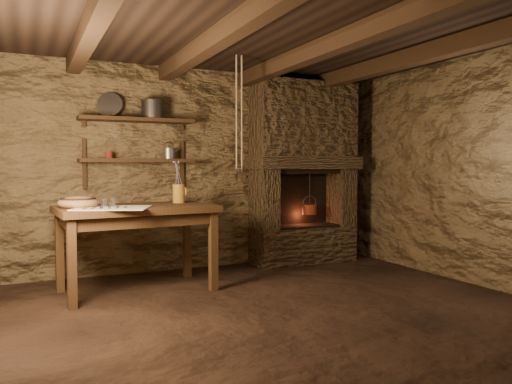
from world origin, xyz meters
name	(u,v)px	position (x,y,z in m)	size (l,w,h in m)	color
floor	(281,309)	(0.00, 0.00, 0.00)	(4.50, 4.50, 0.00)	black
back_wall	(205,169)	(0.00, 2.00, 1.20)	(4.50, 0.04, 2.40)	#493822
front_wall	(472,174)	(0.00, -2.00, 1.20)	(4.50, 0.04, 2.40)	#493822
right_wall	(472,170)	(2.25, 0.00, 1.20)	(0.04, 4.00, 2.40)	#493822
ceiling	(282,28)	(0.00, 0.00, 2.40)	(4.50, 4.00, 0.04)	black
beam_far_left	(97,16)	(-1.50, 0.00, 2.31)	(0.14, 3.95, 0.16)	black
beam_mid_left	(227,32)	(-0.50, 0.00, 2.31)	(0.14, 3.95, 0.16)	black
beam_mid_right	(332,45)	(0.50, 0.00, 2.31)	(0.14, 3.95, 0.16)	black
beam_far_right	(419,55)	(1.50, 0.00, 2.31)	(0.14, 3.95, 0.16)	black
shelf_lower	(137,160)	(-0.85, 1.84, 1.30)	(1.25, 0.30, 0.04)	black
shelf_upper	(137,120)	(-0.85, 1.84, 1.75)	(1.25, 0.30, 0.04)	black
hearth	(304,167)	(1.25, 1.77, 1.23)	(1.43, 0.51, 2.30)	#312518
work_table	(137,245)	(-1.01, 1.15, 0.46)	(1.55, 0.97, 0.85)	#362313
linen_cloth	(112,208)	(-1.27, 0.94, 0.85)	(0.65, 0.53, 0.01)	beige
pewter_cutlery_row	(113,207)	(-1.27, 0.92, 0.86)	(0.55, 0.21, 0.01)	gray
drinking_glasses	(112,202)	(-1.25, 1.07, 0.90)	(0.21, 0.06, 0.08)	white
stoneware_jug	(179,185)	(-0.52, 1.34, 1.04)	(0.15, 0.14, 0.45)	#A57620
wooden_bowl	(78,203)	(-1.55, 1.15, 0.89)	(0.37, 0.37, 0.13)	#8E603D
iron_stockpot	(153,110)	(-0.67, 1.84, 1.86)	(0.25, 0.25, 0.19)	#2D2B28
tin_pan	(110,105)	(-1.13, 1.94, 1.91)	(0.28, 0.28, 0.04)	gray
small_kettle	(169,154)	(-0.49, 1.84, 1.38)	(0.18, 0.13, 0.19)	gray
rusty_tin	(109,155)	(-1.16, 1.84, 1.36)	(0.08, 0.08, 0.08)	maroon
red_pot	(310,208)	(1.31, 1.72, 0.69)	(0.22, 0.22, 0.54)	maroon
hanging_ropes	(239,112)	(0.05, 1.05, 1.80)	(0.08, 0.08, 1.20)	#CDB690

